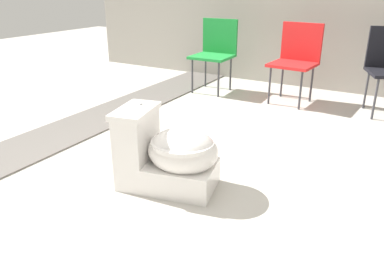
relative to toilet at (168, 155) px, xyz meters
The scene contains 5 objects.
ground_plane 0.29m from the toilet, 135.91° to the right, with size 14.00×14.00×0.00m, color #B7B2A8.
gravel_strip 1.36m from the toilet, 164.28° to the left, with size 0.56×8.00×0.01m, color #605B56.
toilet is the anchor object (origin of this frame).
folding_chair_left 2.40m from the toilet, 109.94° to the left, with size 0.45×0.45×0.83m.
folding_chair_middle 2.29m from the toilet, 86.37° to the left, with size 0.47×0.47×0.83m.
Camera 1 is at (1.34, -1.62, 1.23)m, focal length 35.00 mm.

